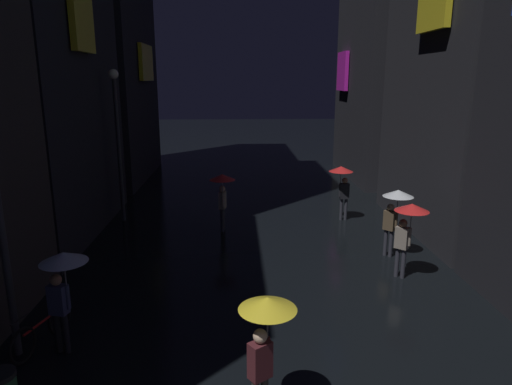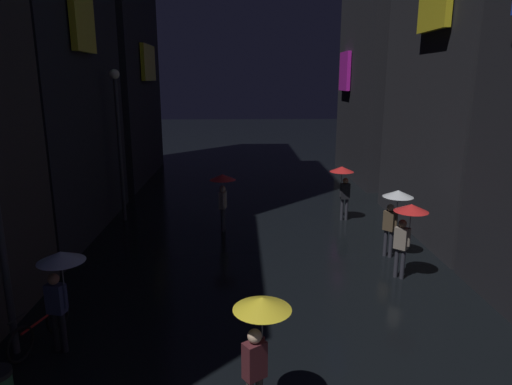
# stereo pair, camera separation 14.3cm
# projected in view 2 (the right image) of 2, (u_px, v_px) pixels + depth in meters

# --- Properties ---
(building_right_far) EXTENTS (4.25, 7.43, 16.65)m
(building_right_far) POSITION_uv_depth(u_px,v_px,m) (395.00, 19.00, 23.45)
(building_right_far) COLOR black
(building_right_far) RESTS_ON ground
(pedestrian_foreground_right_clear) EXTENTS (0.90, 0.90, 2.12)m
(pedestrian_foreground_right_clear) POSITION_uv_depth(u_px,v_px,m) (59.00, 274.00, 8.75)
(pedestrian_foreground_right_clear) COLOR black
(pedestrian_foreground_right_clear) RESTS_ON ground
(pedestrian_midstreet_centre_red) EXTENTS (0.90, 0.90, 2.12)m
(pedestrian_midstreet_centre_red) POSITION_uv_depth(u_px,v_px,m) (408.00, 220.00, 12.06)
(pedestrian_midstreet_centre_red) COLOR #2D2D38
(pedestrian_midstreet_centre_red) RESTS_ON ground
(pedestrian_midstreet_left_red) EXTENTS (0.90, 0.90, 2.12)m
(pedestrian_midstreet_left_red) POSITION_uv_depth(u_px,v_px,m) (343.00, 178.00, 17.22)
(pedestrian_midstreet_left_red) COLOR #2D2D38
(pedestrian_midstreet_left_red) RESTS_ON ground
(pedestrian_near_crossing_red) EXTENTS (0.90, 0.90, 2.12)m
(pedestrian_near_crossing_red) POSITION_uv_depth(u_px,v_px,m) (223.00, 187.00, 15.87)
(pedestrian_near_crossing_red) COLOR #2D2D38
(pedestrian_near_crossing_red) RESTS_ON ground
(pedestrian_foreground_left_yellow) EXTENTS (0.90, 0.90, 2.12)m
(pedestrian_foreground_left_yellow) POSITION_uv_depth(u_px,v_px,m) (260.00, 326.00, 6.89)
(pedestrian_foreground_left_yellow) COLOR #38332D
(pedestrian_foreground_left_yellow) RESTS_ON ground
(pedestrian_far_right_clear) EXTENTS (0.90, 0.90, 2.12)m
(pedestrian_far_right_clear) POSITION_uv_depth(u_px,v_px,m) (395.00, 205.00, 13.56)
(pedestrian_far_right_clear) COLOR #2D2D38
(pedestrian_far_right_clear) RESTS_ON ground
(bicycle_parked_at_storefront) EXTENTS (0.56, 1.77, 0.96)m
(bicycle_parked_at_storefront) POSITION_uv_depth(u_px,v_px,m) (40.00, 328.00, 9.26)
(bicycle_parked_at_storefront) COLOR black
(bicycle_parked_at_storefront) RESTS_ON ground
(streetlamp_left_far) EXTENTS (0.36, 0.36, 5.66)m
(streetlamp_left_far) POSITION_uv_depth(u_px,v_px,m) (118.00, 129.00, 16.80)
(streetlamp_left_far) COLOR #2D2D33
(streetlamp_left_far) RESTS_ON ground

